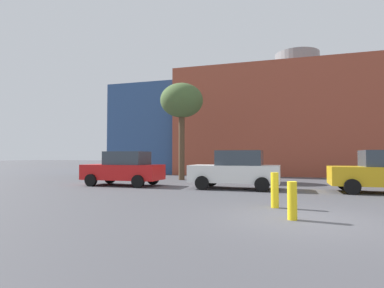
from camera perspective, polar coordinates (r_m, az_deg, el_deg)
name	(u,v)px	position (r m, az deg, el deg)	size (l,w,h in m)	color
ground_plane	(306,219)	(8.64, 19.98, -12.75)	(200.00, 200.00, 0.00)	#47474C
building_backdrop	(298,125)	(30.91, 18.67, 3.30)	(34.30, 11.04, 11.21)	#9E4733
parked_car_0	(124,169)	(17.60, -12.22, -4.38)	(4.28, 2.10, 1.85)	red
parked_car_1	(236,170)	(15.59, 7.95, -4.65)	(4.33, 2.12, 1.88)	white
bare_tree_1	(182,102)	(21.64, -1.89, 7.63)	(2.92, 2.92, 6.59)	brown
bollard_yellow_0	(275,190)	(10.18, 14.79, -8.09)	(0.24, 0.24, 1.09)	yellow
bollard_yellow_1	(292,201)	(8.40, 17.73, -9.77)	(0.24, 0.24, 0.96)	yellow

